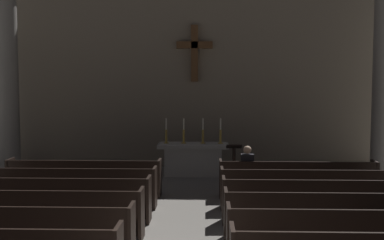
{
  "coord_description": "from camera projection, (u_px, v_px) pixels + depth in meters",
  "views": [
    {
      "loc": [
        0.43,
        -5.04,
        2.86
      ],
      "look_at": [
        0.0,
        8.11,
        1.84
      ],
      "focal_mm": 43.38,
      "sensor_mm": 36.0,
      "label": 1
    }
  ],
  "objects": [
    {
      "name": "pew_left_row_4",
      "position": [
        37.0,
        213.0,
        8.55
      ],
      "size": [
        3.92,
        0.5,
        0.95
      ],
      "color": "black",
      "rests_on": "ground"
    },
    {
      "name": "candlestick_inner_right",
      "position": [
        203.0,
        135.0,
        14.47
      ],
      "size": [
        0.16,
        0.16,
        0.79
      ],
      "color": "#B79338",
      "rests_on": "altar"
    },
    {
      "name": "pew_left_row_6",
      "position": [
        72.0,
        187.0,
        10.74
      ],
      "size": [
        3.92,
        0.5,
        0.95
      ],
      "color": "black",
      "rests_on": "ground"
    },
    {
      "name": "candlestick_outer_right",
      "position": [
        220.0,
        135.0,
        14.45
      ],
      "size": [
        0.16,
        0.16,
        0.79
      ],
      "color": "#B79338",
      "rests_on": "altar"
    },
    {
      "name": "lectern",
      "position": [
        234.0,
        165.0,
        13.3
      ],
      "size": [
        0.44,
        0.36,
        1.15
      ],
      "color": "black",
      "rests_on": "ground"
    },
    {
      "name": "pew_right_row_5",
      "position": [
        318.0,
        201.0,
        9.47
      ],
      "size": [
        3.92,
        0.5,
        0.95
      ],
      "color": "black",
      "rests_on": "ground"
    },
    {
      "name": "pew_left_row_5",
      "position": [
        57.0,
        199.0,
        9.65
      ],
      "size": [
        3.92,
        0.5,
        0.95
      ],
      "color": "black",
      "rests_on": "ground"
    },
    {
      "name": "candlestick_inner_left",
      "position": [
        184.0,
        135.0,
        14.49
      ],
      "size": [
        0.16,
        0.16,
        0.79
      ],
      "color": "#B79338",
      "rests_on": "altar"
    },
    {
      "name": "pew_left_row_7",
      "position": [
        84.0,
        178.0,
        11.84
      ],
      "size": [
        3.92,
        0.5,
        0.95
      ],
      "color": "black",
      "rests_on": "ground"
    },
    {
      "name": "pew_right_row_3",
      "position": [
        351.0,
        236.0,
        7.28
      ],
      "size": [
        3.92,
        0.5,
        0.95
      ],
      "color": "black",
      "rests_on": "ground"
    },
    {
      "name": "pew_left_row_3",
      "position": [
        12.0,
        232.0,
        7.46
      ],
      "size": [
        3.92,
        0.5,
        0.95
      ],
      "color": "black",
      "rests_on": "ground"
    },
    {
      "name": "pew_right_row_4",
      "position": [
        332.0,
        216.0,
        8.38
      ],
      "size": [
        3.92,
        0.5,
        0.95
      ],
      "color": "black",
      "rests_on": "ground"
    },
    {
      "name": "column_right_third",
      "position": [
        383.0,
        85.0,
        14.0
      ],
      "size": [
        0.96,
        0.96,
        5.85
      ],
      "color": "gray",
      "rests_on": "ground"
    },
    {
      "name": "apse_with_cross",
      "position": [
        195.0,
        64.0,
        15.96
      ],
      "size": [
        12.53,
        0.48,
        7.09
      ],
      "color": "gray",
      "rests_on": "ground"
    },
    {
      "name": "pew_right_row_6",
      "position": [
        307.0,
        189.0,
        10.57
      ],
      "size": [
        3.92,
        0.5,
        0.95
      ],
      "color": "black",
      "rests_on": "ground"
    },
    {
      "name": "candlestick_outer_left",
      "position": [
        166.0,
        135.0,
        14.51
      ],
      "size": [
        0.16,
        0.16,
        0.79
      ],
      "color": "#B79338",
      "rests_on": "altar"
    },
    {
      "name": "lone_worshipper",
      "position": [
        247.0,
        170.0,
        11.72
      ],
      "size": [
        0.32,
        0.43,
        1.32
      ],
      "color": "#26262B",
      "rests_on": "ground"
    },
    {
      "name": "altar",
      "position": [
        193.0,
        158.0,
        14.54
      ],
      "size": [
        2.2,
        0.9,
        1.01
      ],
      "color": "#BCB7AD",
      "rests_on": "ground"
    },
    {
      "name": "column_left_third",
      "position": [
        8.0,
        85.0,
        14.37
      ],
      "size": [
        0.96,
        0.96,
        5.85
      ],
      "color": "gray",
      "rests_on": "ground"
    },
    {
      "name": "pew_right_row_7",
      "position": [
        297.0,
        179.0,
        11.66
      ],
      "size": [
        3.92,
        0.5,
        0.95
      ],
      "color": "black",
      "rests_on": "ground"
    }
  ]
}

